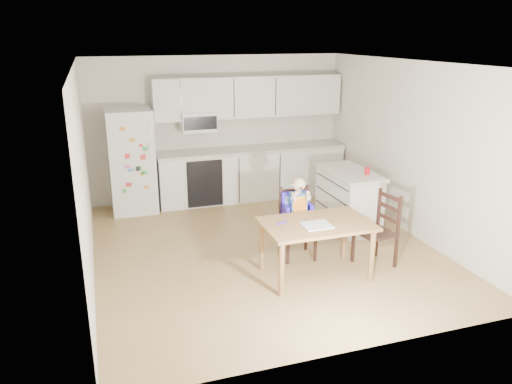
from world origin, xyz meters
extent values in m
cube|color=olive|center=(0.00, 0.00, -0.01)|extent=(4.50, 5.00, 0.01)
cube|color=beige|center=(0.00, 2.50, 1.25)|extent=(4.50, 0.02, 2.50)
cube|color=beige|center=(-2.25, 0.00, 1.25)|extent=(0.02, 5.00, 2.50)
cube|color=beige|center=(2.25, 0.00, 1.25)|extent=(0.02, 5.00, 2.50)
cube|color=white|center=(0.00, 0.00, 2.50)|extent=(4.50, 5.00, 0.01)
cube|color=silver|center=(-1.55, 2.15, 0.85)|extent=(0.72, 0.70, 1.70)
cube|color=silver|center=(0.53, 2.20, 0.43)|extent=(3.34, 0.60, 0.86)
cube|color=beige|center=(0.53, 2.19, 0.89)|extent=(3.37, 0.62, 0.05)
cube|color=black|center=(-0.39, 1.89, 0.43)|extent=(0.60, 0.02, 0.80)
cube|color=silver|center=(0.53, 2.33, 1.80)|extent=(3.34, 0.34, 0.70)
cube|color=silver|center=(-0.39, 2.30, 1.42)|extent=(0.60, 0.38, 0.33)
cube|color=silver|center=(1.50, 0.39, 0.42)|extent=(0.57, 1.14, 0.84)
cube|color=beige|center=(1.50, 0.39, 0.86)|extent=(0.63, 1.20, 0.05)
cylinder|color=red|center=(1.66, 0.15, 0.93)|extent=(0.08, 0.08, 0.10)
cube|color=brown|center=(0.34, -0.97, 0.68)|extent=(1.30, 0.84, 0.04)
cylinder|color=brown|center=(-0.23, -1.32, 0.33)|extent=(0.07, 0.07, 0.66)
cylinder|color=brown|center=(-0.23, -0.63, 0.33)|extent=(0.07, 0.07, 0.66)
cylinder|color=brown|center=(0.92, -1.32, 0.33)|extent=(0.07, 0.07, 0.66)
cylinder|color=brown|center=(0.92, -0.63, 0.33)|extent=(0.07, 0.07, 0.66)
cube|color=silver|center=(0.30, -1.07, 0.70)|extent=(0.34, 0.29, 0.01)
cylinder|color=#3120D3|center=(-0.08, -0.88, 0.70)|extent=(0.12, 0.06, 0.02)
cube|color=black|center=(0.34, -0.40, 0.43)|extent=(0.44, 0.44, 0.03)
cube|color=black|center=(0.14, -0.58, 0.21)|extent=(0.04, 0.04, 0.41)
cube|color=black|center=(0.17, -0.21, 0.21)|extent=(0.04, 0.04, 0.41)
cube|color=black|center=(0.51, -0.60, 0.21)|extent=(0.04, 0.04, 0.41)
cube|color=black|center=(0.54, -0.23, 0.21)|extent=(0.04, 0.04, 0.41)
cube|color=black|center=(0.35, -0.22, 0.69)|extent=(0.41, 0.06, 0.49)
cube|color=#3120D3|center=(0.34, -0.40, 0.49)|extent=(0.39, 0.36, 0.10)
cube|color=#3120D3|center=(0.35, -0.27, 0.70)|extent=(0.38, 0.09, 0.33)
cube|color=#6280DD|center=(0.34, -0.42, 0.55)|extent=(0.31, 0.27, 0.02)
cube|color=#3344A9|center=(0.34, -0.39, 0.77)|extent=(0.22, 0.15, 0.25)
cube|color=#DB4A0F|center=(0.34, -0.46, 0.76)|extent=(0.19, 0.03, 0.20)
sphere|color=beige|center=(0.34, -0.40, 1.01)|extent=(0.18, 0.18, 0.17)
ellipsoid|color=olive|center=(0.34, -0.40, 1.03)|extent=(0.18, 0.17, 0.14)
cube|color=black|center=(1.19, -0.92, 0.43)|extent=(0.47, 0.47, 0.03)
cube|color=black|center=(0.98, -0.76, 0.21)|extent=(0.04, 0.04, 0.42)
cube|color=black|center=(1.35, -0.71, 0.21)|extent=(0.04, 0.04, 0.42)
cube|color=black|center=(1.03, -1.14, 0.21)|extent=(0.04, 0.04, 0.42)
cube|color=black|center=(1.41, -1.09, 0.21)|extent=(0.04, 0.04, 0.42)
cube|color=black|center=(1.38, -0.90, 0.70)|extent=(0.09, 0.42, 0.50)
camera|label=1|loc=(-2.07, -6.03, 2.85)|focal=35.00mm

